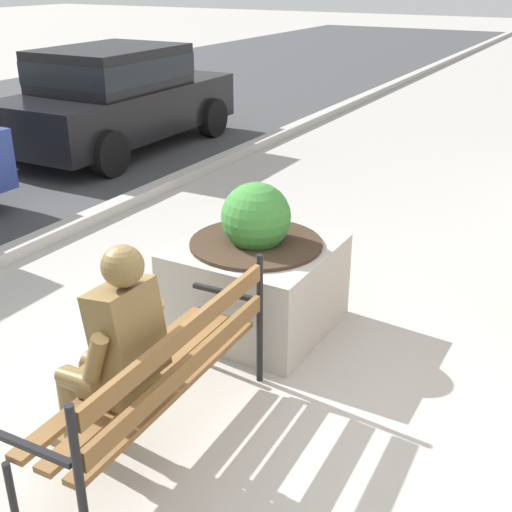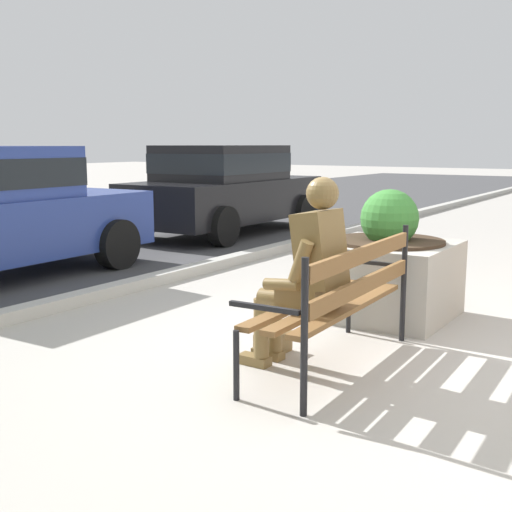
% 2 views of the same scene
% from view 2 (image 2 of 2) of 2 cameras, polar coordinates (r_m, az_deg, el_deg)
% --- Properties ---
extents(ground_plane, '(80.00, 80.00, 0.00)m').
position_cam_2_polar(ground_plane, '(5.11, 7.18, -8.49)').
color(ground_plane, '#ADA8A0').
extents(curb_stone, '(60.00, 0.20, 0.12)m').
position_cam_2_polar(curb_stone, '(6.82, -15.31, -3.62)').
color(curb_stone, '#B2AFA8').
rests_on(curb_stone, ground).
extents(park_bench, '(1.82, 0.59, 0.95)m').
position_cam_2_polar(park_bench, '(4.69, 7.32, -3.28)').
color(park_bench, brown).
rests_on(park_bench, ground).
extents(bronze_statue_seated, '(0.64, 0.76, 1.37)m').
position_cam_2_polar(bronze_statue_seated, '(4.61, 4.05, -1.87)').
color(bronze_statue_seated, brown).
rests_on(bronze_statue_seated, ground).
extents(concrete_planter, '(1.13, 1.13, 1.18)m').
position_cam_2_polar(concrete_planter, '(6.21, 11.29, -1.20)').
color(concrete_planter, '#A8A399').
rests_on(concrete_planter, ground).
extents(parked_car_black, '(4.13, 1.98, 1.56)m').
position_cam_2_polar(parked_car_black, '(11.76, -2.71, 6.00)').
color(parked_car_black, black).
rests_on(parked_car_black, ground).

